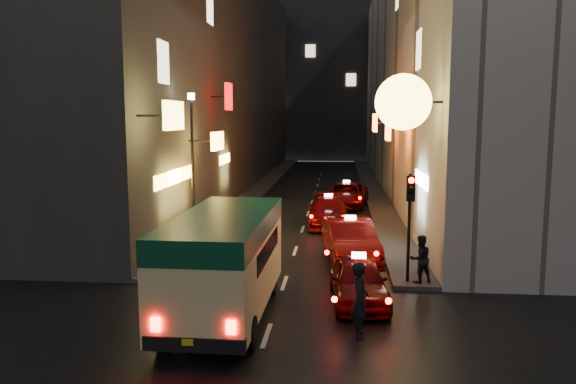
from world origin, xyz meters
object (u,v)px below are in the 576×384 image
(pedestrian_crossing, at_px, (360,295))
(lamp_post, at_px, (193,159))
(minibus, at_px, (224,253))
(traffic_light, at_px, (410,204))
(taxi_near, at_px, (359,277))

(pedestrian_crossing, relative_size, lamp_post, 0.35)
(minibus, xyz_separation_m, pedestrian_crossing, (3.60, -1.07, -0.72))
(pedestrian_crossing, bearing_deg, traffic_light, -26.70)
(taxi_near, distance_m, lamp_post, 9.50)
(minibus, relative_size, pedestrian_crossing, 3.09)
(taxi_near, xyz_separation_m, lamp_post, (-6.56, 6.21, 2.95))
(minibus, relative_size, traffic_light, 1.90)
(taxi_near, bearing_deg, traffic_light, 45.65)
(taxi_near, height_order, traffic_light, traffic_light)
(traffic_light, bearing_deg, lamp_post, 151.09)
(taxi_near, distance_m, pedestrian_crossing, 2.68)
(minibus, height_order, lamp_post, lamp_post)
(traffic_light, bearing_deg, taxi_near, -134.35)
(minibus, distance_m, pedestrian_crossing, 3.82)
(taxi_near, distance_m, traffic_light, 3.03)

